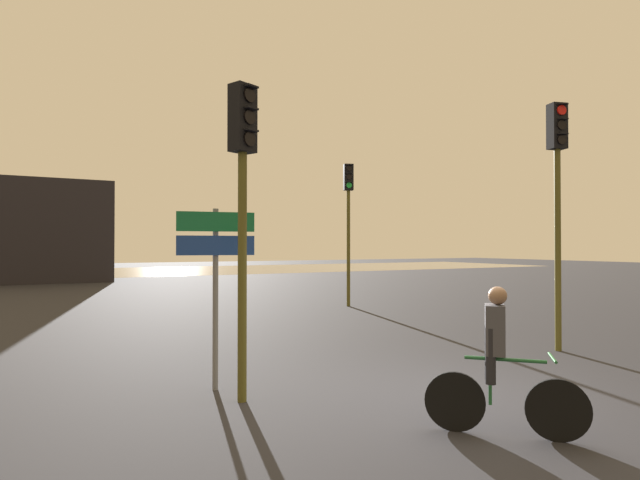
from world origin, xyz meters
name	(u,v)px	position (x,y,z in m)	size (l,w,h in m)	color
ground_plane	(458,399)	(0.00, 0.00, 0.00)	(120.00, 120.00, 0.00)	#28282D
water_strip	(128,272)	(0.00, 37.59, 0.00)	(80.00, 16.00, 0.01)	gray
distant_building	(33,231)	(-6.19, 27.59, 2.90)	(8.29, 4.00, 5.80)	black
traffic_light_near_right	(558,180)	(3.94, 1.44, 3.37)	(0.37, 0.39, 4.88)	#4C4719
traffic_light_near_left	(243,180)	(-2.61, 1.24, 2.94)	(0.39, 0.41, 4.21)	#4C4719
traffic_light_far_right	(348,208)	(3.99, 9.60, 3.37)	(0.38, 0.40, 4.88)	#4C4719
direction_sign_post	(216,265)	(-2.79, 1.92, 1.79)	(1.09, 0.21, 2.60)	slate
cyclist	(498,360)	(-0.53, -1.18, 0.82)	(1.26, 1.22, 1.62)	black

